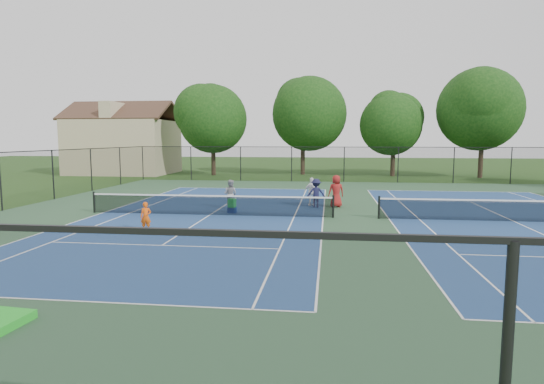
# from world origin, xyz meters

# --- Properties ---
(ground) EXTENTS (140.00, 140.00, 0.00)m
(ground) POSITION_xyz_m (0.00, 0.00, 0.00)
(ground) COLOR #234716
(ground) RESTS_ON ground
(court_pad) EXTENTS (36.00, 36.00, 0.01)m
(court_pad) POSITION_xyz_m (0.00, 0.00, 0.00)
(court_pad) COLOR #2A4A32
(court_pad) RESTS_ON ground
(tennis_court_left) EXTENTS (12.00, 23.83, 1.07)m
(tennis_court_left) POSITION_xyz_m (-7.00, 0.00, 0.10)
(tennis_court_left) COLOR navy
(tennis_court_left) RESTS_ON ground
(tennis_court_right) EXTENTS (12.00, 23.83, 1.07)m
(tennis_court_right) POSITION_xyz_m (7.00, 0.00, 0.10)
(tennis_court_right) COLOR navy
(tennis_court_right) RESTS_ON ground
(perimeter_fence) EXTENTS (36.08, 36.08, 3.02)m
(perimeter_fence) POSITION_xyz_m (0.00, 0.00, 1.60)
(perimeter_fence) COLOR black
(perimeter_fence) RESTS_ON ground
(tree_back_a) EXTENTS (6.80, 6.80, 9.15)m
(tree_back_a) POSITION_xyz_m (-13.00, 24.00, 6.04)
(tree_back_a) COLOR #2D2116
(tree_back_a) RESTS_ON ground
(tree_back_b) EXTENTS (7.60, 7.60, 10.03)m
(tree_back_b) POSITION_xyz_m (-4.00, 26.00, 6.60)
(tree_back_b) COLOR #2D2116
(tree_back_b) RESTS_ON ground
(tree_back_c) EXTENTS (6.00, 6.00, 8.40)m
(tree_back_c) POSITION_xyz_m (5.00, 25.00, 5.48)
(tree_back_c) COLOR #2D2116
(tree_back_c) RESTS_ON ground
(tree_back_d) EXTENTS (7.80, 7.80, 10.37)m
(tree_back_d) POSITION_xyz_m (13.00, 24.00, 6.82)
(tree_back_d) COLOR #2D2116
(tree_back_d) RESTS_ON ground
(clapboard_house) EXTENTS (10.80, 8.10, 7.65)m
(clapboard_house) POSITION_xyz_m (-23.00, 25.00, 3.09)
(clapboard_house) COLOR tan
(clapboard_house) RESTS_ON ground
(child_player) EXTENTS (0.46, 0.33, 1.19)m
(child_player) POSITION_xyz_m (-8.52, -4.10, 0.59)
(child_player) COLOR #F55A10
(child_player) RESTS_ON ground
(instructor) EXTENTS (0.89, 0.78, 1.55)m
(instructor) POSITION_xyz_m (-6.45, 2.17, 0.77)
(instructor) COLOR #949396
(instructor) RESTS_ON ground
(bystander_a) EXTENTS (1.00, 0.66, 1.57)m
(bystander_a) POSITION_xyz_m (-2.19, 3.75, 0.79)
(bystander_a) COLOR white
(bystander_a) RESTS_ON ground
(bystander_b) EXTENTS (1.02, 0.60, 1.56)m
(bystander_b) POSITION_xyz_m (-1.95, 3.16, 0.78)
(bystander_b) COLOR #1A1A39
(bystander_b) RESTS_ON ground
(bystander_c) EXTENTS (0.98, 0.77, 1.75)m
(bystander_c) POSITION_xyz_m (-0.87, 3.41, 0.88)
(bystander_c) COLOR maroon
(bystander_c) RESTS_ON ground
(ball_crate) EXTENTS (0.45, 0.37, 0.29)m
(ball_crate) POSITION_xyz_m (-6.06, 0.78, 0.14)
(ball_crate) COLOR navy
(ball_crate) RESTS_ON ground
(ball_hopper) EXTENTS (0.41, 0.37, 0.43)m
(ball_hopper) POSITION_xyz_m (-6.06, 0.78, 0.50)
(ball_hopper) COLOR green
(ball_hopper) RESTS_ON ball_crate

